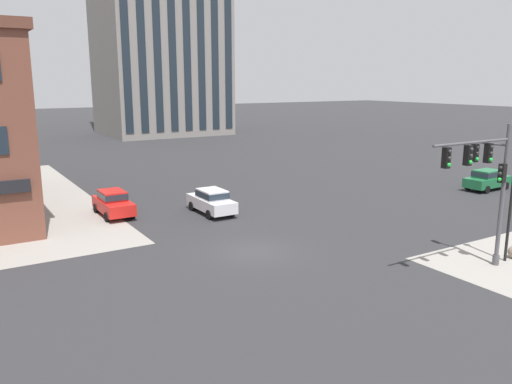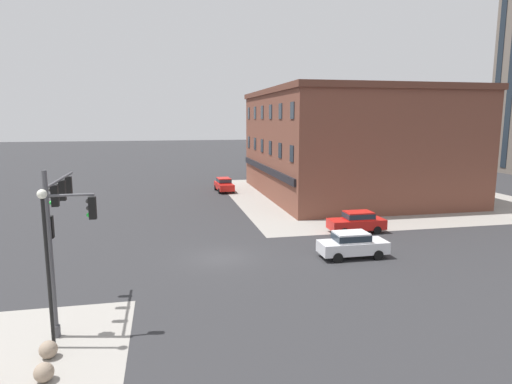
% 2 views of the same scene
% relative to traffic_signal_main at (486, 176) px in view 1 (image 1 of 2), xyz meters
% --- Properties ---
extents(ground_plane, '(320.00, 320.00, 0.00)m').
position_rel_traffic_signal_main_xyz_m(ground_plane, '(-7.95, 7.77, -4.54)').
color(ground_plane, '#2D2D30').
extents(traffic_signal_main, '(5.34, 2.09, 6.91)m').
position_rel_traffic_signal_main_xyz_m(traffic_signal_main, '(0.00, 0.00, 0.00)').
color(traffic_signal_main, '#4C4C51').
rests_on(traffic_signal_main, ground).
extents(car_main_southbound_near, '(1.91, 4.41, 1.68)m').
position_rel_traffic_signal_main_xyz_m(car_main_southbound_near, '(-6.26, 16.10, -3.62)').
color(car_main_southbound_near, silver).
rests_on(car_main_southbound_near, ground).
extents(car_main_southbound_far, '(1.90, 4.41, 1.68)m').
position_rel_traffic_signal_main_xyz_m(car_main_southbound_far, '(-12.11, 19.12, -3.62)').
color(car_main_southbound_far, red).
rests_on(car_main_southbound_far, ground).
extents(car_cross_westbound, '(4.48, 2.06, 1.68)m').
position_rel_traffic_signal_main_xyz_m(car_cross_westbound, '(16.74, 11.15, -3.62)').
color(car_cross_westbound, '#1E6B3D').
rests_on(car_cross_westbound, ground).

